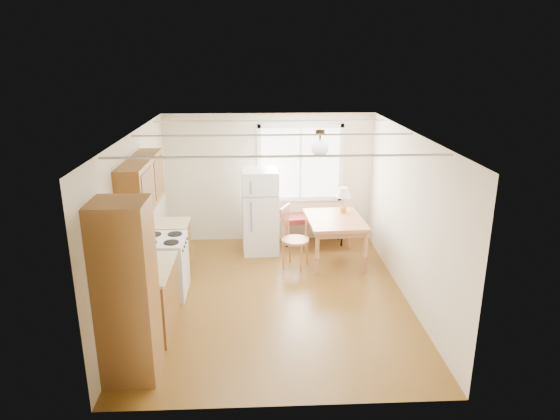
{
  "coord_description": "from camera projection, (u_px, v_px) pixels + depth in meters",
  "views": [
    {
      "loc": [
        -0.25,
        -6.9,
        3.57
      ],
      "look_at": [
        0.13,
        0.76,
        1.15
      ],
      "focal_mm": 32.0,
      "sensor_mm": 36.0,
      "label": 1
    }
  ],
  "objects": [
    {
      "name": "kettle",
      "position": [
        142.0,
        257.0,
        6.56
      ],
      "size": [
        0.14,
        0.14,
        0.26
      ],
      "color": "red",
      "rests_on": "kitchen_run"
    },
    {
      "name": "chair",
      "position": [
        290.0,
        232.0,
        8.58
      ],
      "size": [
        0.53,
        0.53,
        1.08
      ],
      "rotation": [
        0.0,
        0.0,
        -0.42
      ],
      "color": "#AE6943",
      "rests_on": "ground"
    },
    {
      "name": "room_shell",
      "position": [
        274.0,
        219.0,
        7.28
      ],
      "size": [
        4.6,
        5.6,
        2.62
      ],
      "color": "#553411",
      "rests_on": "ground"
    },
    {
      "name": "coffee_maker",
      "position": [
        142.0,
        264.0,
        6.33
      ],
      "size": [
        0.18,
        0.22,
        0.33
      ],
      "rotation": [
        0.0,
        0.0,
        0.09
      ],
      "color": "black",
      "rests_on": "kitchen_run"
    },
    {
      "name": "pendant_light",
      "position": [
        320.0,
        147.0,
        7.4
      ],
      "size": [
        0.26,
        0.26,
        0.4
      ],
      "color": "black",
      "rests_on": "room_shell"
    },
    {
      "name": "dining_table",
      "position": [
        335.0,
        224.0,
        8.79
      ],
      "size": [
        1.02,
        1.33,
        0.8
      ],
      "rotation": [
        0.0,
        0.0,
        0.05
      ],
      "color": "#AE6943",
      "rests_on": "ground"
    },
    {
      "name": "bench",
      "position": [
        314.0,
        218.0,
        9.65
      ],
      "size": [
        1.29,
        0.59,
        0.58
      ],
      "rotation": [
        0.0,
        0.0,
        0.11
      ],
      "color": "maroon",
      "rests_on": "ground"
    },
    {
      "name": "kitchen_run",
      "position": [
        149.0,
        265.0,
        6.72
      ],
      "size": [
        0.65,
        3.4,
        2.2
      ],
      "color": "brown",
      "rests_on": "ground"
    },
    {
      "name": "window_unit",
      "position": [
        300.0,
        163.0,
        9.58
      ],
      "size": [
        1.64,
        0.05,
        1.51
      ],
      "color": "white",
      "rests_on": "room_shell"
    },
    {
      "name": "refrigerator",
      "position": [
        260.0,
        211.0,
        9.18
      ],
      "size": [
        0.68,
        0.69,
        1.57
      ],
      "rotation": [
        0.0,
        0.0,
        0.06
      ],
      "color": "white",
      "rests_on": "ground"
    },
    {
      "name": "table_lamp",
      "position": [
        343.0,
        194.0,
        8.98
      ],
      "size": [
        0.27,
        0.27,
        0.47
      ],
      "rotation": [
        0.0,
        0.0,
        0.42
      ],
      "color": "#BB863B",
      "rests_on": "dining_table"
    }
  ]
}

